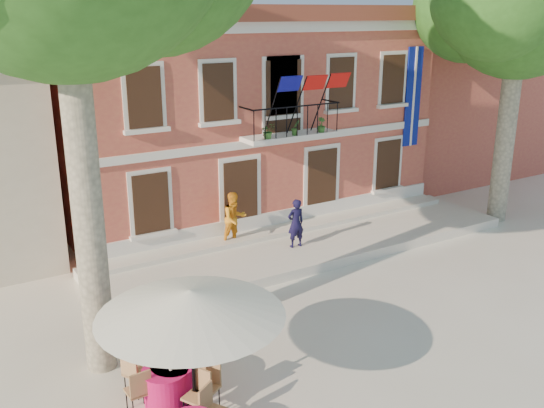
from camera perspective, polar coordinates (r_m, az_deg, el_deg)
The scene contains 10 objects.
ground at distance 15.25m, azimuth 6.70°, elevation -11.05°, with size 90.00×90.00×0.00m, color beige.
main_building at distance 23.18m, azimuth -4.32°, elevation 8.91°, with size 13.50×9.59×7.50m.
neighbor_east at distance 31.26m, azimuth 15.07°, elevation 9.59°, with size 9.40×9.40×6.40m.
terrace at distance 19.47m, azimuth 3.47°, elevation -3.89°, with size 14.00×3.40×0.30m, color silver.
plane_tree_east at distance 22.63m, azimuth 22.42°, elevation 17.20°, with size 5.25×5.25×10.31m.
patio_umbrella at distance 11.09m, azimuth -7.68°, elevation -9.27°, with size 3.45×3.45×2.56m.
pedestrian_navy at distance 18.67m, azimuth 2.25°, elevation -1.82°, with size 0.56×0.37×1.54m, color black.
pedestrian_orange at distance 18.85m, azimuth -3.56°, elevation -1.39°, with size 0.82×0.64×1.70m, color orange.
cafe_table_1 at distance 12.34m, azimuth -9.98°, elevation -16.52°, with size 1.25×1.90×0.95m.
cafe_table_3 at distance 12.48m, azimuth -9.20°, elevation -15.98°, with size 1.66×1.87×0.95m.
Camera 1 is at (-8.38, -10.44, 7.30)m, focal length 40.00 mm.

